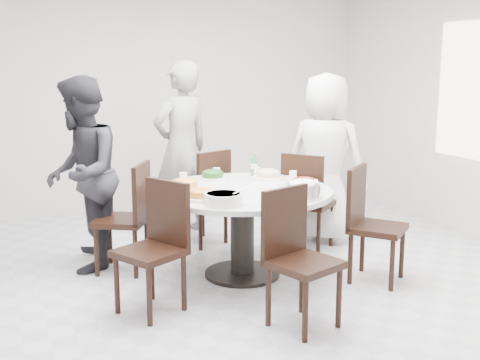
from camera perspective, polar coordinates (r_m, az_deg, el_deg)
name	(u,v)px	position (r m, az deg, el deg)	size (l,w,h in m)	color
floor	(221,292)	(4.84, -1.80, -10.59)	(6.00, 6.00, 0.01)	silver
wall_back	(132,95)	(7.39, -10.18, 7.96)	(6.00, 0.01, 2.80)	silver
dining_table	(242,233)	(5.09, 0.22, -5.02)	(1.50, 1.50, 0.75)	silver
chair_ne	(309,201)	(5.83, 6.58, -1.97)	(0.42, 0.42, 0.95)	black
chair_n	(201,197)	(5.97, -3.69, -1.60)	(0.42, 0.42, 0.95)	black
chair_nw	(121,218)	(5.27, -11.21, -3.53)	(0.42, 0.42, 0.95)	black
chair_sw	(149,249)	(4.38, -8.58, -6.51)	(0.42, 0.42, 0.95)	black
chair_s	(304,260)	(4.12, 6.12, -7.59)	(0.42, 0.42, 0.95)	black
chair_se	(378,225)	(5.06, 12.94, -4.22)	(0.42, 0.42, 0.95)	black
diner_right	(325,158)	(6.06, 8.09, 2.05)	(0.83, 0.54, 1.69)	white
diner_middle	(182,148)	(6.30, -5.56, 3.02)	(0.66, 0.43, 1.81)	black
diner_left	(82,174)	(5.36, -14.79, 0.55)	(0.82, 0.64, 1.68)	black
dish_greens	(213,176)	(5.40, -2.61, 0.36)	(0.25, 0.25, 0.06)	white
dish_pale	(268,175)	(5.42, 2.67, 0.46)	(0.27, 0.27, 0.07)	white
dish_orange	(185,185)	(4.99, -5.28, -0.50)	(0.28, 0.28, 0.08)	white
dish_redbrown	(304,184)	(5.05, 6.08, -0.42)	(0.28, 0.28, 0.07)	white
dish_tofu	(201,195)	(4.62, -3.73, -1.48)	(0.26, 0.26, 0.07)	white
rice_bowl	(303,191)	(4.69, 6.02, -1.06)	(0.26, 0.26, 0.11)	silver
soup_bowl	(223,199)	(4.45, -1.59, -1.81)	(0.29, 0.29, 0.09)	white
beverage_bottle	(254,164)	(5.58, 1.34, 1.49)	(0.06, 0.06, 0.21)	#327E42
tea_cups	(216,173)	(5.51, -2.29, 0.68)	(0.07, 0.07, 0.08)	white
chopsticks	(212,175)	(5.58, -2.63, 0.45)	(0.24, 0.04, 0.01)	tan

